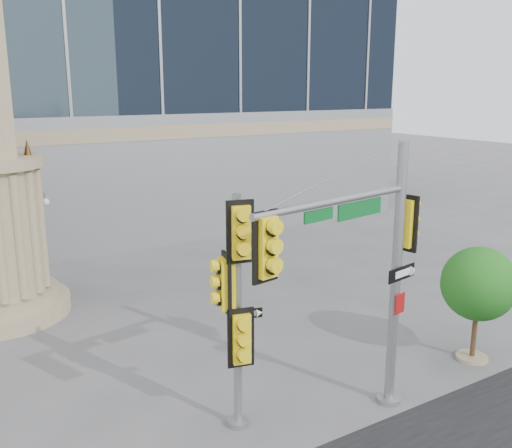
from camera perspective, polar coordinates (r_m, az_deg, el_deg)
ground at (r=14.78m, az=6.18°, el=-15.66°), size 120.00×120.00×0.00m
main_signal_pole at (r=12.02m, az=11.02°, el=-3.19°), size 4.71×1.22×6.10m
secondary_signal_pole at (r=11.74m, az=-1.98°, el=-7.31°), size 0.89×0.79×5.13m
street_tree at (r=16.23m, az=21.40°, el=-5.84°), size 2.01×1.97×3.14m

